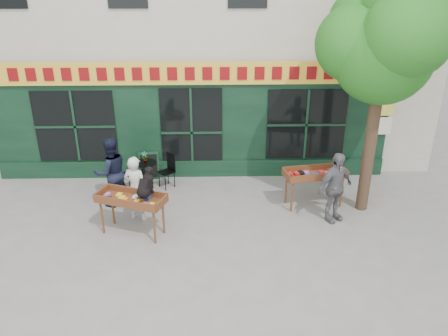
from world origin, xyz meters
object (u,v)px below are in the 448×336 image
(man_right, at_px, (335,187))
(man_left, at_px, (111,172))
(book_cart_right, at_px, (315,175))
(dog, at_px, (145,182))
(bistro_table, at_px, (146,170))
(book_cart_center, at_px, (131,201))
(woman, at_px, (136,189))

(man_right, relative_size, man_left, 0.96)
(book_cart_right, xyz_separation_m, man_right, (0.30, -0.75, 0.04))
(dog, distance_m, man_right, 4.33)
(book_cart_right, bearing_deg, bistro_table, 156.36)
(book_cart_center, distance_m, bistro_table, 2.31)
(dog, relative_size, book_cart_right, 0.38)
(book_cart_center, xyz_separation_m, man_right, (4.63, 0.47, 0.04))
(dog, relative_size, woman, 0.37)
(dog, relative_size, man_left, 0.34)
(man_left, bearing_deg, man_right, 140.47)
(man_right, distance_m, bistro_table, 5.01)
(bistro_table, relative_size, man_left, 0.43)
(man_right, bearing_deg, man_left, 140.44)
(book_cart_center, bearing_deg, man_right, 26.00)
(man_right, bearing_deg, woman, 148.03)
(book_cart_center, height_order, man_right, man_right)
(dog, relative_size, man_right, 0.35)
(woman, xyz_separation_m, bistro_table, (-0.02, 1.65, -0.26))
(book_cart_center, xyz_separation_m, book_cart_right, (4.33, 1.22, 0.00))
(woman, bearing_deg, man_left, -25.84)
(book_cart_center, xyz_separation_m, man_left, (-0.72, 1.40, 0.07))
(dog, height_order, man_right, man_right)
(man_right, xyz_separation_m, man_left, (-5.35, 0.93, 0.04))
(man_right, bearing_deg, dog, 157.19)
(woman, height_order, bistro_table, woman)
(woman, bearing_deg, man_right, -162.02)
(book_cart_center, height_order, book_cart_right, same)
(woman, height_order, book_cart_right, woman)
(dog, distance_m, man_left, 1.84)
(dog, height_order, book_cart_right, dog)
(book_cart_right, height_order, man_right, man_right)
(book_cart_right, xyz_separation_m, bistro_table, (-4.35, 1.08, -0.28))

